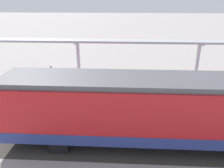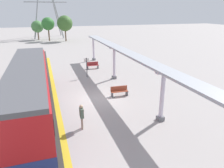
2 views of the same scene
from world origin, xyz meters
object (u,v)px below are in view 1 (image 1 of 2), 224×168
(train_near_carriage, at_px, (161,111))
(bench_mid_platform, at_px, (18,81))
(passenger_waiting_near_edge, at_px, (212,100))
(canopy_pillar_third, at_px, (79,62))
(bench_near_end, at_px, (136,83))
(platform_info_sign, at_px, (52,77))
(canopy_pillar_second, at_px, (197,64))

(train_near_carriage, distance_m, bench_mid_platform, 12.67)
(passenger_waiting_near_edge, bearing_deg, canopy_pillar_third, 60.28)
(bench_near_end, bearing_deg, passenger_waiting_near_edge, -132.99)
(canopy_pillar_third, bearing_deg, train_near_carriage, -145.95)
(passenger_waiting_near_edge, bearing_deg, bench_near_end, 47.01)
(train_near_carriage, relative_size, bench_near_end, 9.85)
(bench_mid_platform, relative_size, passenger_waiting_near_edge, 0.91)
(bench_mid_platform, xyz_separation_m, platform_info_sign, (-1.43, -3.35, 0.89))
(train_near_carriage, height_order, bench_near_end, train_near_carriage)
(platform_info_sign, height_order, passenger_waiting_near_edge, platform_info_sign)
(canopy_pillar_third, xyz_separation_m, platform_info_sign, (-2.71, 1.48, -0.42))
(train_near_carriage, height_order, canopy_pillar_third, train_near_carriage)
(train_near_carriage, distance_m, platform_info_sign, 9.05)
(bench_mid_platform, bearing_deg, train_near_carriage, -123.94)
(canopy_pillar_second, bearing_deg, bench_near_end, 103.28)
(train_near_carriage, height_order, platform_info_sign, train_near_carriage)
(bench_mid_platform, relative_size, platform_info_sign, 0.68)
(train_near_carriage, distance_m, passenger_waiting_near_edge, 4.77)
(passenger_waiting_near_edge, bearing_deg, bench_mid_platform, 74.19)
(platform_info_sign, bearing_deg, bench_near_end, -76.27)
(bench_mid_platform, distance_m, passenger_waiting_near_edge, 14.58)
(canopy_pillar_third, relative_size, platform_info_sign, 1.57)
(train_near_carriage, distance_m, canopy_pillar_second, 9.29)
(train_near_carriage, relative_size, bench_mid_platform, 9.97)
(train_near_carriage, relative_size, passenger_waiting_near_edge, 9.11)
(canopy_pillar_second, xyz_separation_m, canopy_pillar_third, (0.00, 9.77, 0.00))
(bench_near_end, distance_m, platform_info_sign, 6.54)
(canopy_pillar_second, relative_size, bench_near_end, 2.27)
(canopy_pillar_second, distance_m, platform_info_sign, 11.58)
(train_near_carriage, relative_size, canopy_pillar_third, 4.34)
(bench_near_end, height_order, bench_mid_platform, same)
(bench_near_end, height_order, passenger_waiting_near_edge, passenger_waiting_near_edge)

